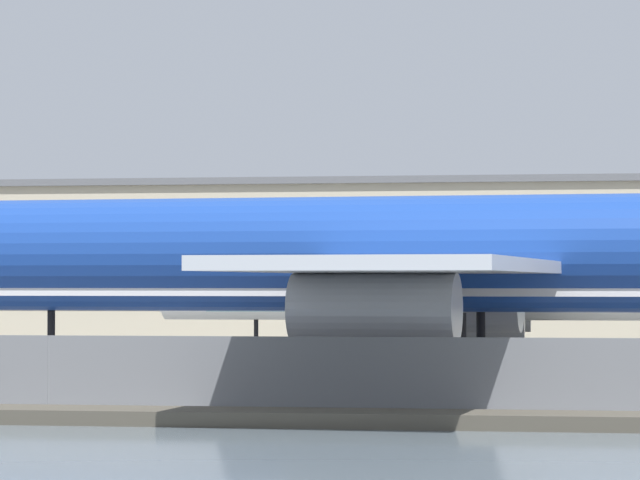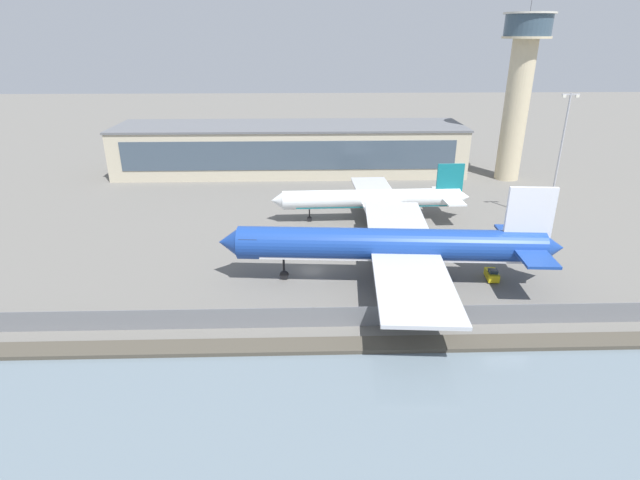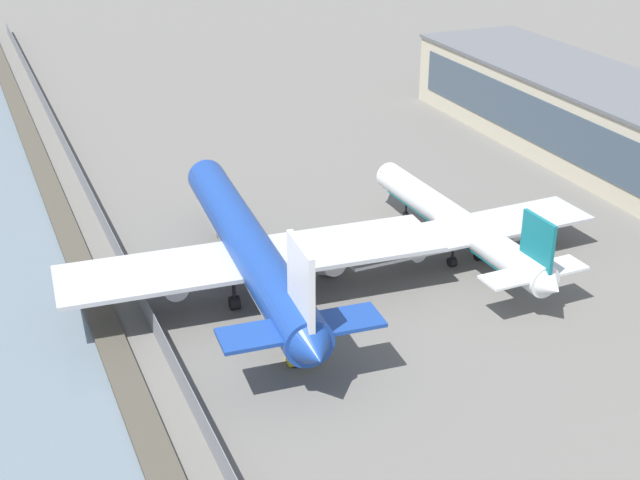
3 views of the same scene
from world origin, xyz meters
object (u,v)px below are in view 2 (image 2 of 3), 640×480
object	(u,v)px
baggage_tug	(492,275)
control_tower	(520,82)
cargo_jet_blue	(394,246)
apron_light_mast_apron_west	(560,153)
passenger_jet_white_teal	(374,199)
ops_van	(367,245)

from	to	relation	value
baggage_tug	control_tower	xyz separation A→B (m)	(23.27, 55.67, 22.63)
cargo_jet_blue	apron_light_mast_apron_west	bearing A→B (deg)	35.52
passenger_jet_white_teal	apron_light_mast_apron_west	bearing A→B (deg)	-2.29
cargo_jet_blue	ops_van	xyz separation A→B (m)	(-2.42, 11.02, -4.40)
baggage_tug	apron_light_mast_apron_west	bearing A→B (deg)	51.25
baggage_tug	ops_van	distance (m)	20.58
baggage_tug	control_tower	size ratio (longest dim) A/B	0.08
passenger_jet_white_teal	baggage_tug	size ratio (longest dim) A/B	11.63
passenger_jet_white_teal	apron_light_mast_apron_west	distance (m)	35.52
baggage_tug	apron_light_mast_apron_west	xyz separation A→B (m)	(19.94, 24.85, 12.66)
baggage_tug	ops_van	world-z (taller)	ops_van
passenger_jet_white_teal	apron_light_mast_apron_west	world-z (taller)	apron_light_mast_apron_west
passenger_jet_white_teal	control_tower	size ratio (longest dim) A/B	0.95
cargo_jet_blue	passenger_jet_white_teal	bearing A→B (deg)	88.50
cargo_jet_blue	apron_light_mast_apron_west	size ratio (longest dim) A/B	2.05
apron_light_mast_apron_west	ops_van	bearing A→B (deg)	-159.54
control_tower	apron_light_mast_apron_west	bearing A→B (deg)	-96.16
ops_van	control_tower	size ratio (longest dim) A/B	0.13
cargo_jet_blue	passenger_jet_white_teal	world-z (taller)	cargo_jet_blue
baggage_tug	ops_van	size ratio (longest dim) A/B	0.62
cargo_jet_blue	ops_van	world-z (taller)	cargo_jet_blue
cargo_jet_blue	control_tower	distance (m)	69.97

